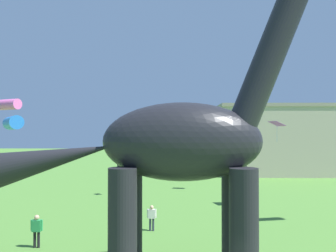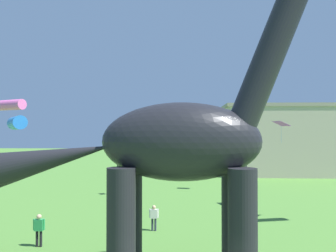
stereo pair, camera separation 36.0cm
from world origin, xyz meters
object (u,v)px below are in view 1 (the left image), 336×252
person_photographer (37,228)px  kite_near_low (1,104)px  dinosaur_sculpture (180,142)px  kite_high_left (7,123)px  person_vendor_side (152,215)px  kite_far_right (277,124)px  kite_mid_left (285,27)px  kite_high_right (135,134)px

person_photographer → kite_near_low: bearing=161.8°
dinosaur_sculpture → kite_high_left: bearing=131.9°
dinosaur_sculpture → kite_high_left: size_ratio=4.82×
person_photographer → person_vendor_side: bearing=63.9°
kite_far_right → kite_near_low: kite_near_low is taller
kite_far_right → person_photographer: bearing=-147.0°
person_vendor_side → kite_near_low: size_ratio=0.53×
person_vendor_side → kite_high_left: bearing=159.4°
kite_mid_left → kite_far_right: (-2.66, -6.29, -9.89)m
person_photographer → kite_high_left: 7.88m
kite_high_right → kite_far_right: 13.17m
person_vendor_side → kite_high_right: kite_high_right is taller
kite_high_right → kite_high_left: bearing=-123.2°
person_vendor_side → kite_high_left: (-9.58, 0.70, 5.85)m
kite_high_left → kite_near_low: (-2.45, 4.11, 1.53)m
person_photographer → kite_near_low: 12.47m
person_photographer → kite_high_right: 16.14m
dinosaur_sculpture → kite_high_left: (-11.26, 8.26, 1.01)m
dinosaur_sculpture → kite_mid_left: size_ratio=15.66×
kite_near_low → dinosaur_sculpture: bearing=-42.0°
kite_high_right → kite_mid_left: size_ratio=0.92×
kite_mid_left → kite_near_low: 27.34m
dinosaur_sculpture → kite_near_low: bearing=126.1°
person_photographer → kite_high_left: size_ratio=0.52×
person_vendor_side → dinosaur_sculpture: bearing=-93.9°
dinosaur_sculpture → person_photographer: (-7.65, 4.26, -4.75)m
kite_high_right → kite_near_low: size_ratio=0.31×
person_vendor_side → kite_near_low: (-12.03, 4.80, 7.38)m
dinosaur_sculpture → person_photographer: size_ratio=9.19×
kite_mid_left → kite_high_right: bearing=-173.7°
kite_high_left → kite_near_low: kite_near_low is taller
person_vendor_side → kite_high_right: 12.92m
person_photographer → kite_mid_left: kite_mid_left is taller
kite_far_right → kite_near_low: size_ratio=0.58×
kite_far_right → kite_near_low: (-21.92, -2.21, 1.46)m
kite_high_right → kite_far_right: kite_far_right is taller
dinosaur_sculpture → kite_high_left: 14.00m
person_photographer → kite_high_right: bearing=111.6°
person_photographer → kite_near_low: (-6.06, 8.10, 7.29)m
dinosaur_sculpture → kite_mid_left: kite_mid_left is taller
dinosaur_sculpture → person_photographer: 9.97m
kite_near_low → kite_high_right: bearing=35.4°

